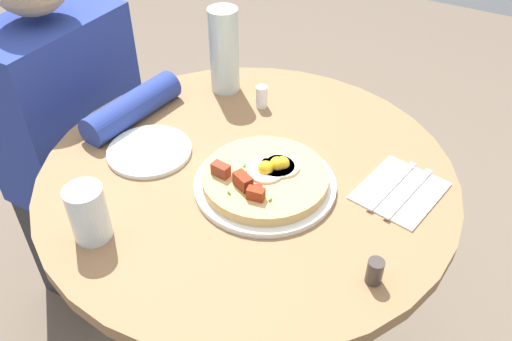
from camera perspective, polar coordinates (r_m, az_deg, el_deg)
dining_table at (r=1.22m, az=-0.85°, el=-6.45°), size 0.86×0.86×0.76m
person_seated at (r=1.61m, az=-18.48°, el=1.13°), size 0.38×0.47×1.14m
pizza_plate at (r=1.06m, az=0.98°, el=-1.50°), size 0.28×0.28×0.01m
breakfast_pizza at (r=1.04m, az=1.00°, el=-0.69°), size 0.25×0.25×0.05m
bread_plate at (r=1.16m, az=-11.38°, el=2.07°), size 0.18×0.18×0.01m
napkin at (r=1.08m, az=15.21°, el=-2.13°), size 0.19×0.17×0.00m
fork at (r=1.08m, az=16.09°, el=-2.36°), size 0.18×0.04×0.00m
knife at (r=1.09m, az=14.43°, el=-1.55°), size 0.18×0.04×0.00m
water_glass at (r=0.97m, az=-17.57°, el=-4.39°), size 0.07×0.07×0.11m
water_bottle at (r=1.31m, az=-3.44°, el=12.72°), size 0.07×0.07×0.21m
salt_shaker at (r=1.28m, az=0.61°, el=7.92°), size 0.03×0.03×0.05m
pepper_shaker at (r=0.90m, az=12.63°, el=-10.54°), size 0.03×0.03×0.05m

